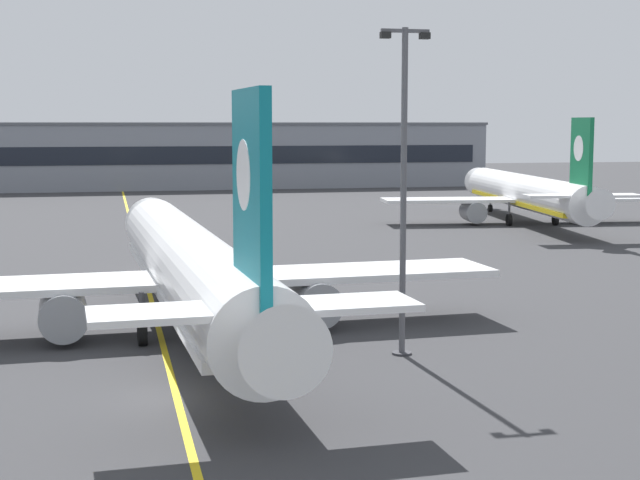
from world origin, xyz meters
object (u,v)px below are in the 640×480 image
object	(u,v)px
apron_lamp_post	(404,187)
safety_cone_by_nose_gear	(181,278)
airliner_foreground	(191,267)
airliner_background	(528,194)

from	to	relation	value
apron_lamp_post	safety_cone_by_nose_gear	distance (m)	24.89
airliner_foreground	airliner_background	bearing A→B (deg)	49.62
airliner_background	apron_lamp_post	distance (m)	59.84
airliner_foreground	apron_lamp_post	bearing A→B (deg)	-34.93
apron_lamp_post	safety_cone_by_nose_gear	xyz separation A→B (m)	(-8.43, 22.22, -7.39)
safety_cone_by_nose_gear	airliner_foreground	bearing A→B (deg)	-92.17
airliner_background	apron_lamp_post	size ratio (longest dim) A/B	2.67
airliner_foreground	airliner_background	distance (m)	59.71
apron_lamp_post	safety_cone_by_nose_gear	world-z (taller)	apron_lamp_post
airliner_foreground	apron_lamp_post	world-z (taller)	apron_lamp_post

